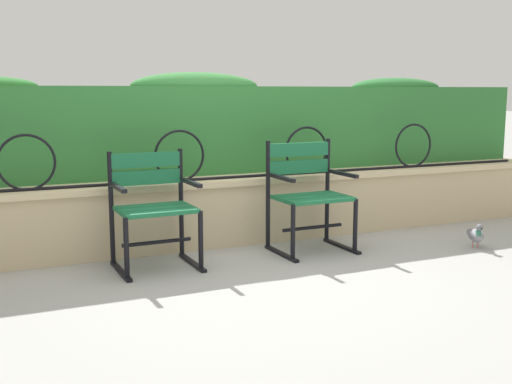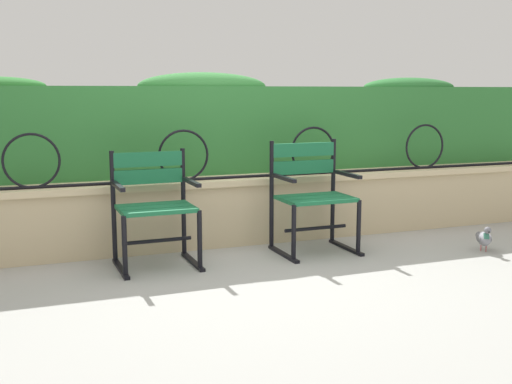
{
  "view_description": "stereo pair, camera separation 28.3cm",
  "coord_description": "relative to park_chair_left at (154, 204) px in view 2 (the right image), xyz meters",
  "views": [
    {
      "loc": [
        -1.88,
        -4.04,
        1.29
      ],
      "look_at": [
        0.0,
        0.13,
        0.55
      ],
      "focal_mm": 44.03,
      "sensor_mm": 36.0,
      "label": 1
    },
    {
      "loc": [
        -1.62,
        -4.15,
        1.29
      ],
      "look_at": [
        0.0,
        0.13,
        0.55
      ],
      "focal_mm": 44.03,
      "sensor_mm": 36.0,
      "label": 2
    }
  ],
  "objects": [
    {
      "name": "park_chair_left",
      "position": [
        0.0,
        0.0,
        0.0
      ],
      "size": [
        0.59,
        0.53,
        0.85
      ],
      "color": "#19663D",
      "rests_on": "ground"
    },
    {
      "name": "ground_plane",
      "position": [
        0.71,
        -0.39,
        -0.46
      ],
      "size": [
        60.0,
        60.0,
        0.0
      ],
      "primitive_type": "plane",
      "color": "#9E9E99"
    },
    {
      "name": "park_chair_right",
      "position": [
        1.28,
        -0.03,
        0.01
      ],
      "size": [
        0.62,
        0.53,
        0.89
      ],
      "color": "#19663D",
      "rests_on": "ground"
    },
    {
      "name": "iron_arch_fence",
      "position": [
        0.39,
        0.38,
        0.28
      ],
      "size": [
        6.31,
        0.02,
        0.42
      ],
      "color": "black",
      "rests_on": "stone_wall"
    },
    {
      "name": "hedge_row",
      "position": [
        0.73,
        0.86,
        0.52
      ],
      "size": [
        6.7,
        0.45,
        0.89
      ],
      "color": "#2D7033",
      "rests_on": "stone_wall"
    },
    {
      "name": "stone_wall",
      "position": [
        0.71,
        0.46,
        -0.17
      ],
      "size": [
        6.84,
        0.41,
        0.56
      ],
      "color": "#C6B289",
      "rests_on": "ground"
    },
    {
      "name": "pigeon_near_chairs",
      "position": [
        2.57,
        -0.56,
        -0.35
      ],
      "size": [
        0.18,
        0.27,
        0.22
      ],
      "color": "gray",
      "rests_on": "ground"
    }
  ]
}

